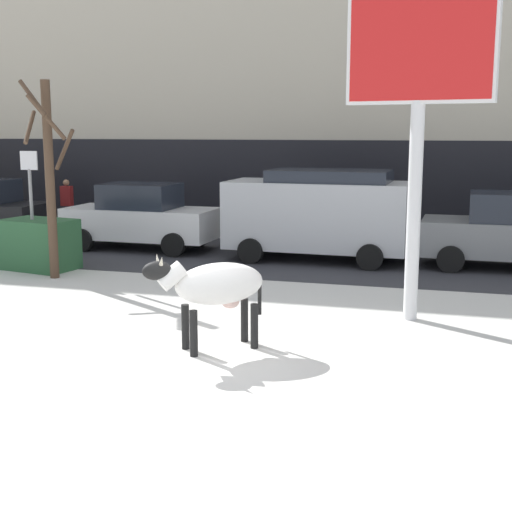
{
  "coord_description": "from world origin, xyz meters",
  "views": [
    {
      "loc": [
        3.32,
        -9.21,
        3.32
      ],
      "look_at": [
        -0.01,
        2.67,
        1.1
      ],
      "focal_mm": 49.47,
      "sensor_mm": 36.0,
      "label": 1
    }
  ],
  "objects_px": {
    "car_silver_van": "(319,212)",
    "car_white_sedan": "(141,217)",
    "bare_tree_left_lot": "(49,172)",
    "dumpster": "(39,244)",
    "pedestrian_by_cars": "(67,206)",
    "car_grey_sedan": "(512,232)",
    "pedestrian_far_left": "(303,213)",
    "street_sign": "(31,200)",
    "cow_holstein": "(216,285)",
    "billboard": "(420,69)"
  },
  "relations": [
    {
      "from": "pedestrian_by_cars",
      "to": "bare_tree_left_lot",
      "type": "bearing_deg",
      "value": -62.05
    },
    {
      "from": "car_white_sedan",
      "to": "pedestrian_by_cars",
      "type": "bearing_deg",
      "value": 148.0
    },
    {
      "from": "cow_holstein",
      "to": "car_grey_sedan",
      "type": "height_order",
      "value": "car_grey_sedan"
    },
    {
      "from": "car_silver_van",
      "to": "pedestrian_by_cars",
      "type": "xyz_separation_m",
      "value": [
        -8.77,
        2.65,
        -0.36
      ]
    },
    {
      "from": "pedestrian_by_cars",
      "to": "car_white_sedan",
      "type": "bearing_deg",
      "value": -32.0
    },
    {
      "from": "bare_tree_left_lot",
      "to": "pedestrian_far_left",
      "type": "bearing_deg",
      "value": 55.74
    },
    {
      "from": "car_silver_van",
      "to": "billboard",
      "type": "bearing_deg",
      "value": -63.11
    },
    {
      "from": "car_silver_van",
      "to": "bare_tree_left_lot",
      "type": "distance_m",
      "value": 6.66
    },
    {
      "from": "car_silver_van",
      "to": "car_grey_sedan",
      "type": "distance_m",
      "value": 4.7
    },
    {
      "from": "billboard",
      "to": "car_silver_van",
      "type": "bearing_deg",
      "value": 116.89
    },
    {
      "from": "car_white_sedan",
      "to": "pedestrian_far_left",
      "type": "relative_size",
      "value": 2.45
    },
    {
      "from": "billboard",
      "to": "cow_holstein",
      "type": "bearing_deg",
      "value": -137.12
    },
    {
      "from": "dumpster",
      "to": "bare_tree_left_lot",
      "type": "bearing_deg",
      "value": -43.17
    },
    {
      "from": "car_silver_van",
      "to": "pedestrian_far_left",
      "type": "xyz_separation_m",
      "value": [
        -0.97,
        2.65,
        -0.36
      ]
    },
    {
      "from": "billboard",
      "to": "dumpster",
      "type": "xyz_separation_m",
      "value": [
        -8.89,
        2.27,
        -3.71
      ]
    },
    {
      "from": "pedestrian_by_cars",
      "to": "street_sign",
      "type": "distance_m",
      "value": 6.17
    },
    {
      "from": "car_white_sedan",
      "to": "street_sign",
      "type": "bearing_deg",
      "value": -110.76
    },
    {
      "from": "bare_tree_left_lot",
      "to": "car_silver_van",
      "type": "bearing_deg",
      "value": 35.28
    },
    {
      "from": "car_white_sedan",
      "to": "car_silver_van",
      "type": "xyz_separation_m",
      "value": [
        5.1,
        -0.36,
        0.33
      ]
    },
    {
      "from": "car_grey_sedan",
      "to": "pedestrian_far_left",
      "type": "distance_m",
      "value": 6.2
    },
    {
      "from": "street_sign",
      "to": "bare_tree_left_lot",
      "type": "bearing_deg",
      "value": -38.02
    },
    {
      "from": "cow_holstein",
      "to": "car_white_sedan",
      "type": "bearing_deg",
      "value": 121.57
    },
    {
      "from": "car_silver_van",
      "to": "bare_tree_left_lot",
      "type": "xyz_separation_m",
      "value": [
        -5.35,
        -3.79,
        1.16
      ]
    },
    {
      "from": "billboard",
      "to": "bare_tree_left_lot",
      "type": "relative_size",
      "value": 1.27
    },
    {
      "from": "pedestrian_far_left",
      "to": "street_sign",
      "type": "height_order",
      "value": "street_sign"
    },
    {
      "from": "street_sign",
      "to": "car_grey_sedan",
      "type": "bearing_deg",
      "value": 15.63
    },
    {
      "from": "dumpster",
      "to": "street_sign",
      "type": "xyz_separation_m",
      "value": [
        -0.13,
        -0.04,
        1.07
      ]
    },
    {
      "from": "pedestrian_by_cars",
      "to": "pedestrian_far_left",
      "type": "bearing_deg",
      "value": 0.0
    },
    {
      "from": "car_grey_sedan",
      "to": "street_sign",
      "type": "xyz_separation_m",
      "value": [
        -11.06,
        -3.09,
        0.76
      ]
    },
    {
      "from": "pedestrian_by_cars",
      "to": "street_sign",
      "type": "height_order",
      "value": "street_sign"
    },
    {
      "from": "billboard",
      "to": "car_grey_sedan",
      "type": "distance_m",
      "value": 6.64
    },
    {
      "from": "cow_holstein",
      "to": "car_white_sedan",
      "type": "distance_m",
      "value": 9.54
    },
    {
      "from": "car_white_sedan",
      "to": "dumpster",
      "type": "height_order",
      "value": "car_white_sedan"
    },
    {
      "from": "street_sign",
      "to": "pedestrian_far_left",
      "type": "bearing_deg",
      "value": 46.2
    },
    {
      "from": "cow_holstein",
      "to": "bare_tree_left_lot",
      "type": "xyz_separation_m",
      "value": [
        -5.24,
        3.99,
        1.4
      ]
    },
    {
      "from": "car_grey_sedan",
      "to": "pedestrian_by_cars",
      "type": "bearing_deg",
      "value": 169.3
    },
    {
      "from": "bare_tree_left_lot",
      "to": "car_white_sedan",
      "type": "bearing_deg",
      "value": 86.58
    },
    {
      "from": "billboard",
      "to": "car_silver_van",
      "type": "relative_size",
      "value": 1.2
    },
    {
      "from": "car_silver_van",
      "to": "car_white_sedan",
      "type": "bearing_deg",
      "value": 175.98
    },
    {
      "from": "car_grey_sedan",
      "to": "pedestrian_by_cars",
      "type": "relative_size",
      "value": 2.45
    },
    {
      "from": "pedestrian_by_cars",
      "to": "pedestrian_far_left",
      "type": "height_order",
      "value": "same"
    },
    {
      "from": "dumpster",
      "to": "pedestrian_by_cars",
      "type": "bearing_deg",
      "value": 114.24
    },
    {
      "from": "car_white_sedan",
      "to": "dumpster",
      "type": "relative_size",
      "value": 2.5
    },
    {
      "from": "car_grey_sedan",
      "to": "pedestrian_far_left",
      "type": "xyz_separation_m",
      "value": [
        -5.66,
        2.54,
        -0.03
      ]
    },
    {
      "from": "pedestrian_by_cars",
      "to": "pedestrian_far_left",
      "type": "relative_size",
      "value": 1.0
    },
    {
      "from": "bare_tree_left_lot",
      "to": "dumpster",
      "type": "height_order",
      "value": "bare_tree_left_lot"
    },
    {
      "from": "car_white_sedan",
      "to": "cow_holstein",
      "type": "bearing_deg",
      "value": -58.43
    },
    {
      "from": "pedestrian_by_cars",
      "to": "car_grey_sedan",
      "type": "bearing_deg",
      "value": -10.7
    },
    {
      "from": "billboard",
      "to": "car_silver_van",
      "type": "xyz_separation_m",
      "value": [
        -2.64,
        5.22,
        -3.07
      ]
    },
    {
      "from": "cow_holstein",
      "to": "billboard",
      "type": "xyz_separation_m",
      "value": [
        2.75,
        2.56,
        3.31
      ]
    }
  ]
}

